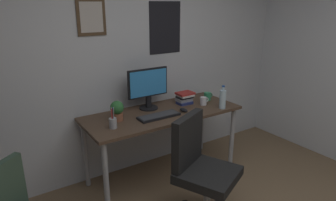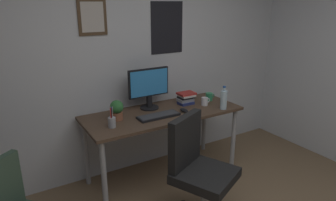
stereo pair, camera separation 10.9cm
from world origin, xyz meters
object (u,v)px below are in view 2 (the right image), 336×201
(coffee_mug_far, at_px, (209,97))
(book_stack_left, at_px, (186,98))
(monitor, at_px, (149,87))
(water_bottle, at_px, (224,100))
(pen_cup, at_px, (112,122))
(computer_mouse, at_px, (184,110))
(potted_plant, at_px, (117,109))
(coffee_mug_near, at_px, (205,101))
(keyboard, at_px, (159,116))
(office_chair, at_px, (197,166))

(coffee_mug_far, distance_m, book_stack_left, 0.30)
(monitor, xyz_separation_m, water_bottle, (0.66, -0.43, -0.13))
(book_stack_left, bearing_deg, pen_cup, -167.37)
(computer_mouse, distance_m, potted_plant, 0.70)
(computer_mouse, bearing_deg, coffee_mug_far, 20.03)
(potted_plant, bearing_deg, coffee_mug_far, 0.78)
(coffee_mug_near, bearing_deg, coffee_mug_far, 36.29)
(water_bottle, distance_m, coffee_mug_far, 0.32)
(monitor, bearing_deg, pen_cup, -151.56)
(monitor, relative_size, coffee_mug_far, 3.86)
(keyboard, distance_m, water_bottle, 0.73)
(monitor, bearing_deg, potted_plant, -162.29)
(office_chair, bearing_deg, coffee_mug_near, 48.83)
(potted_plant, bearing_deg, book_stack_left, 4.10)
(computer_mouse, distance_m, pen_cup, 0.79)
(office_chair, xyz_separation_m, water_bottle, (0.71, 0.50, 0.33))
(potted_plant, bearing_deg, keyboard, -21.43)
(keyboard, distance_m, potted_plant, 0.41)
(water_bottle, bearing_deg, coffee_mug_far, 79.36)
(coffee_mug_far, bearing_deg, monitor, 170.67)
(keyboard, height_order, potted_plant, potted_plant)
(water_bottle, bearing_deg, office_chair, -144.63)
(keyboard, distance_m, book_stack_left, 0.52)
(pen_cup, relative_size, book_stack_left, 1.00)
(potted_plant, bearing_deg, computer_mouse, -12.88)
(computer_mouse, bearing_deg, office_chair, -114.89)
(water_bottle, relative_size, pen_cup, 1.26)
(computer_mouse, bearing_deg, coffee_mug_near, 10.76)
(coffee_mug_near, height_order, pen_cup, pen_cup)
(water_bottle, bearing_deg, coffee_mug_near, 114.19)
(office_chair, bearing_deg, water_bottle, 35.37)
(pen_cup, bearing_deg, coffee_mug_near, 3.11)
(monitor, height_order, coffee_mug_far, monitor)
(monitor, xyz_separation_m, book_stack_left, (0.43, -0.07, -0.17))
(computer_mouse, xyz_separation_m, pen_cup, (-0.79, 0.00, 0.04))
(water_bottle, relative_size, coffee_mug_far, 2.12)
(pen_cup, bearing_deg, water_bottle, -6.79)
(keyboard, height_order, computer_mouse, computer_mouse)
(water_bottle, bearing_deg, computer_mouse, 160.79)
(water_bottle, distance_m, potted_plant, 1.13)
(potted_plant, bearing_deg, coffee_mug_near, -5.42)
(coffee_mug_near, relative_size, book_stack_left, 0.56)
(computer_mouse, xyz_separation_m, potted_plant, (-0.68, 0.15, 0.09))
(keyboard, xyz_separation_m, pen_cup, (-0.49, -0.01, 0.04))
(monitor, xyz_separation_m, coffee_mug_near, (0.57, -0.23, -0.20))
(coffee_mug_far, xyz_separation_m, potted_plant, (-1.14, -0.02, 0.06))
(coffee_mug_near, bearing_deg, pen_cup, -176.89)
(keyboard, relative_size, computer_mouse, 3.91)
(computer_mouse, bearing_deg, monitor, 131.49)
(computer_mouse, distance_m, water_bottle, 0.44)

